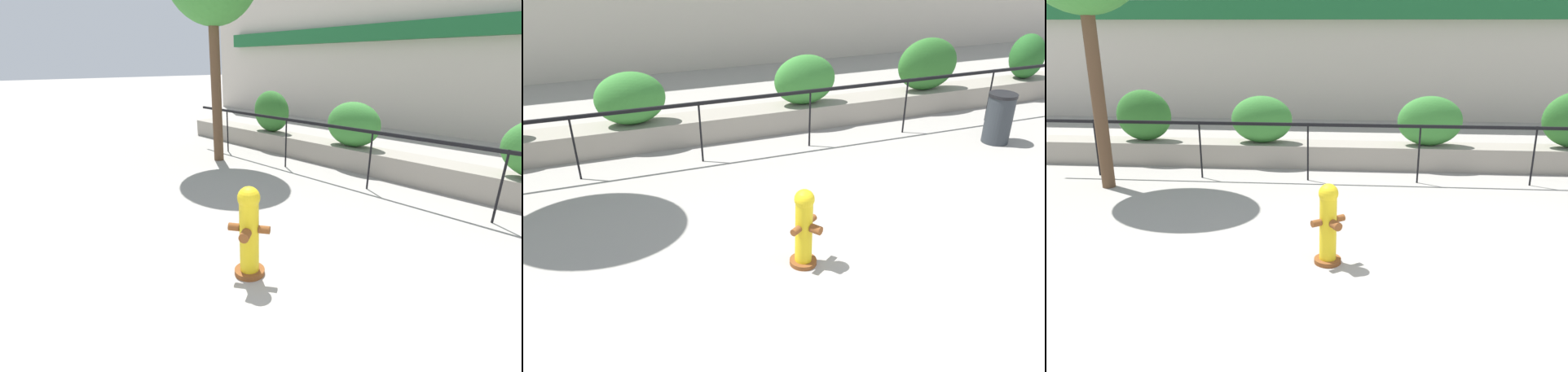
% 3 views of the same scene
% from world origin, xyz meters
% --- Properties ---
extents(ground_plane, '(120.00, 120.00, 0.00)m').
position_xyz_m(ground_plane, '(0.00, 0.00, 0.00)').
color(ground_plane, '#9E9991').
extents(planter_wall_low, '(18.00, 0.70, 0.50)m').
position_xyz_m(planter_wall_low, '(0.00, 6.00, 0.25)').
color(planter_wall_low, gray).
rests_on(planter_wall_low, ground).
extents(fence_railing_segment, '(15.00, 0.05, 1.15)m').
position_xyz_m(fence_railing_segment, '(-0.00, 4.90, 1.02)').
color(fence_railing_segment, black).
rests_on(fence_railing_segment, ground).
extents(hedge_bush_1, '(1.32, 0.70, 1.01)m').
position_xyz_m(hedge_bush_1, '(-3.23, 6.00, 1.01)').
color(hedge_bush_1, '#387F33').
rests_on(hedge_bush_1, planter_wall_low).
extents(hedge_bush_2, '(1.35, 0.62, 1.05)m').
position_xyz_m(hedge_bush_2, '(0.34, 6.00, 1.02)').
color(hedge_bush_2, '#387F33').
rests_on(hedge_bush_2, planter_wall_low).
extents(hedge_bush_3, '(1.52, 0.58, 1.19)m').
position_xyz_m(hedge_bush_3, '(3.36, 6.00, 1.09)').
color(hedge_bush_3, '#2D6B28').
rests_on(hedge_bush_3, planter_wall_low).
extents(hedge_bush_4, '(0.92, 0.70, 1.09)m').
position_xyz_m(hedge_bush_4, '(6.24, 6.00, 1.04)').
color(hedge_bush_4, '#235B23').
rests_on(hedge_bush_4, planter_wall_low).
extents(fire_hydrant, '(0.49, 0.49, 1.08)m').
position_xyz_m(fire_hydrant, '(-1.59, 1.29, 0.55)').
color(fire_hydrant, brown).
rests_on(fire_hydrant, ground).
extents(trash_bin, '(0.55, 0.55, 1.01)m').
position_xyz_m(trash_bin, '(3.61, 3.80, 0.51)').
color(trash_bin, '#2D3338').
rests_on(trash_bin, ground).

